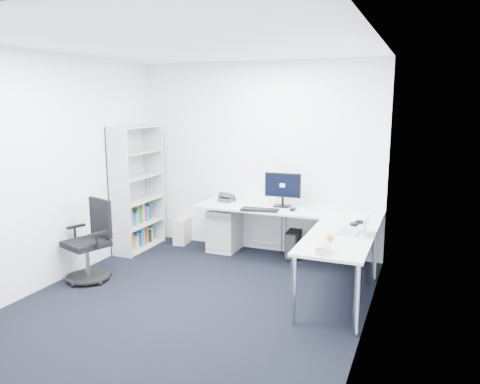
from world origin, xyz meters
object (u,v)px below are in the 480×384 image
at_px(l_desk, 279,241).
at_px(task_chair, 86,241).
at_px(bookshelf, 137,188).
at_px(laptop, 349,223).
at_px(monitor, 283,190).

xyz_separation_m(l_desk, task_chair, (-2.03, -1.27, 0.13)).
distance_m(bookshelf, task_chair, 1.39).
xyz_separation_m(l_desk, bookshelf, (-2.17, 0.05, 0.54)).
xyz_separation_m(task_chair, laptop, (2.99, 0.72, 0.35)).
bearing_deg(bookshelf, l_desk, -1.32).
relative_size(l_desk, bookshelf, 1.38).
distance_m(l_desk, monitor, 0.74).
bearing_deg(bookshelf, monitor, 9.81).
xyz_separation_m(monitor, laptop, (1.05, -0.96, -0.13)).
bearing_deg(l_desk, bookshelf, 178.68).
distance_m(task_chair, monitor, 2.61).
bearing_deg(monitor, l_desk, -79.85).
height_order(l_desk, monitor, monitor).
distance_m(task_chair, laptop, 3.10).
bearing_deg(laptop, bookshelf, 170.53).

